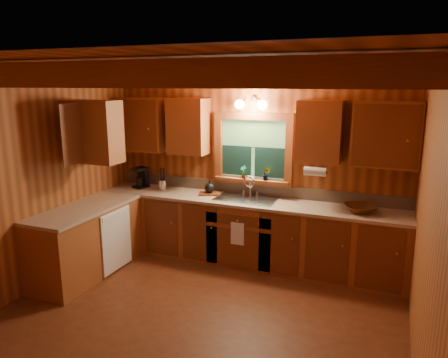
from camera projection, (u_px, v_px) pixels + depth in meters
The scene contains 20 objects.
room at pixel (194, 200), 4.17m from camera, with size 4.20×4.20×4.20m.
ceiling_beams at pixel (192, 77), 3.91m from camera, with size 4.20×2.54×0.18m.
base_cabinets at pixel (204, 235), 5.70m from camera, with size 4.20×2.22×0.86m.
countertop at pixel (204, 203), 5.60m from camera, with size 4.20×2.24×0.04m.
backsplash at pixel (253, 189), 5.94m from camera, with size 4.20×0.02×0.16m, color tan.
dishwasher_panel at pixel (117, 240), 5.51m from camera, with size 0.02×0.60×0.80m, color white.
upper_cabinets at pixel (202, 130), 5.54m from camera, with size 4.19×1.77×0.78m.
window at pixel (253, 151), 5.81m from camera, with size 1.12×0.08×1.00m.
window_sill at pixel (251, 180), 5.85m from camera, with size 1.06×0.14×0.04m, color brown.
wall_sconce at pixel (251, 104), 5.56m from camera, with size 0.45×0.21×0.17m.
paper_towel_roll at pixel (315, 171), 5.20m from camera, with size 0.11×0.11×0.27m, color white.
dish_towel at pixel (237, 234), 5.49m from camera, with size 0.18×0.01×0.30m, color white.
sink at pixel (246, 202), 5.72m from camera, with size 0.82×0.48×0.43m.
coffee_maker at pixel (142, 177), 6.35m from camera, with size 0.17×0.22×0.31m.
utensil_crock at pixel (162, 184), 6.20m from camera, with size 0.12×0.12×0.33m.
cutting_board at pixel (210, 193), 5.95m from camera, with size 0.29×0.20×0.03m, color #622C15.
teakettle at pixel (210, 188), 5.94m from camera, with size 0.14×0.14×0.18m.
wicker_basket at pixel (360, 209), 5.12m from camera, with size 0.37×0.37×0.09m, color #48230C.
potted_plant_left at pixel (243, 172), 5.85m from camera, with size 0.09×0.06×0.18m, color #622C15.
potted_plant_right at pixel (266, 174), 5.73m from camera, with size 0.10×0.08×0.17m, color #622C15.
Camera 1 is at (1.78, -3.61, 2.43)m, focal length 33.79 mm.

